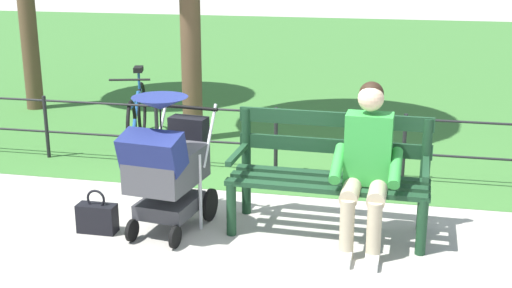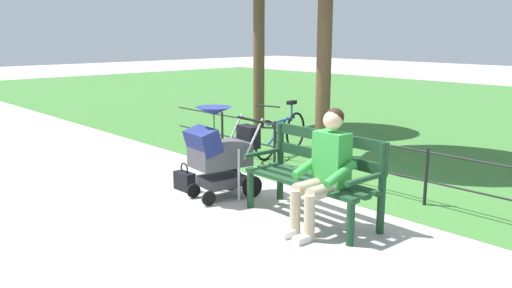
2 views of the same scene
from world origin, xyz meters
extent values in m
plane|color=#ADA89E|center=(0.00, 0.00, 0.00)|extent=(60.00, 60.00, 0.00)
cube|color=#193D23|center=(-0.69, -0.18, 0.45)|extent=(1.60, 0.15, 0.04)
cube|color=#193D23|center=(-0.68, 0.00, 0.45)|extent=(1.60, 0.15, 0.04)
cube|color=#193D23|center=(-0.68, 0.18, 0.45)|extent=(1.60, 0.15, 0.04)
cube|color=#193D23|center=(-0.69, -0.28, 0.67)|extent=(1.60, 0.09, 0.12)
cube|color=#193D23|center=(-0.69, -0.28, 0.90)|extent=(1.60, 0.09, 0.12)
cylinder|color=#193D23|center=(-1.43, 0.22, 0.23)|extent=(0.08, 0.08, 0.45)
cylinder|color=#193D23|center=(-1.44, -0.26, 0.47)|extent=(0.08, 0.08, 0.95)
cube|color=#193D23|center=(-1.43, 0.02, 0.63)|extent=(0.07, 0.56, 0.04)
cylinder|color=#193D23|center=(0.07, 0.18, 0.23)|extent=(0.08, 0.08, 0.45)
cylinder|color=#193D23|center=(0.06, -0.30, 0.47)|extent=(0.08, 0.08, 0.95)
cube|color=#193D23|center=(0.07, -0.02, 0.63)|extent=(0.07, 0.56, 0.04)
cylinder|color=tan|center=(-1.08, 0.22, 0.47)|extent=(0.15, 0.40, 0.14)
cylinder|color=tan|center=(-0.88, 0.22, 0.47)|extent=(0.15, 0.40, 0.14)
cylinder|color=tan|center=(-1.08, 0.42, 0.24)|extent=(0.11, 0.11, 0.47)
cylinder|color=tan|center=(-0.88, 0.42, 0.24)|extent=(0.11, 0.11, 0.47)
cube|color=silver|center=(-1.07, 0.50, 0.04)|extent=(0.11, 0.22, 0.07)
cube|color=silver|center=(-0.87, 0.50, 0.04)|extent=(0.11, 0.22, 0.07)
cube|color=green|center=(-0.99, 0.00, 0.75)|extent=(0.37, 0.23, 0.56)
cylinder|color=green|center=(-1.21, 0.13, 0.65)|extent=(0.10, 0.43, 0.23)
cylinder|color=green|center=(-0.77, 0.11, 0.65)|extent=(0.10, 0.43, 0.23)
sphere|color=beige|center=(-0.99, 0.00, 1.15)|extent=(0.20, 0.20, 0.20)
sphere|color=black|center=(-0.99, -0.03, 1.18)|extent=(0.19, 0.19, 0.19)
cylinder|color=black|center=(0.32, -0.08, 0.14)|extent=(0.07, 0.28, 0.28)
cylinder|color=black|center=(0.78, -0.14, 0.14)|extent=(0.07, 0.28, 0.28)
cylinder|color=black|center=(0.44, 0.51, 0.09)|extent=(0.05, 0.18, 0.18)
cylinder|color=black|center=(0.82, 0.46, 0.09)|extent=(0.05, 0.18, 0.18)
cube|color=#38383D|center=(0.59, 0.19, 0.22)|extent=(0.48, 0.57, 0.12)
cylinder|color=silver|center=(0.35, 0.12, 0.33)|extent=(0.03, 0.03, 0.65)
cylinder|color=silver|center=(0.80, 0.06, 0.33)|extent=(0.03, 0.03, 0.65)
cube|color=#47474C|center=(0.59, 0.21, 0.55)|extent=(0.54, 0.73, 0.28)
cube|color=navy|center=(0.62, 0.45, 0.75)|extent=(0.52, 0.36, 0.33)
cylinder|color=black|center=(0.54, -0.23, 0.95)|extent=(0.52, 0.10, 0.03)
cylinder|color=silver|center=(0.32, -0.10, 0.75)|extent=(0.06, 0.30, 0.49)
cylinder|color=silver|center=(0.78, -0.16, 0.75)|extent=(0.06, 0.30, 0.49)
cone|color=navy|center=(0.60, 0.29, 1.10)|extent=(0.49, 0.49, 0.10)
cylinder|color=black|center=(0.60, 0.29, 0.92)|extent=(0.01, 0.01, 0.30)
cube|color=black|center=(0.54, -0.21, 0.73)|extent=(0.34, 0.20, 0.28)
cube|color=black|center=(1.16, 0.36, 0.12)|extent=(0.32, 0.14, 0.24)
torus|color=black|center=(1.16, 0.36, 0.29)|extent=(0.16, 0.02, 0.16)
cylinder|color=black|center=(-1.28, -1.41, 0.35)|extent=(0.04, 0.04, 0.70)
cylinder|color=black|center=(0.00, -1.41, 0.35)|extent=(0.04, 0.04, 0.70)
cylinder|color=black|center=(1.28, -1.41, 0.35)|extent=(0.04, 0.04, 0.70)
cylinder|color=black|center=(2.56, -1.41, 0.35)|extent=(0.04, 0.04, 0.70)
cylinder|color=black|center=(0.00, -1.41, 0.65)|extent=(7.69, 0.02, 0.02)
cylinder|color=black|center=(0.00, -1.41, 0.30)|extent=(7.69, 0.02, 0.02)
cylinder|color=brown|center=(1.20, -2.43, 1.65)|extent=(0.24, 0.24, 3.30)
cylinder|color=brown|center=(3.91, -3.51, 1.74)|extent=(0.24, 0.24, 3.48)
torus|color=black|center=(1.62, -1.55, 0.33)|extent=(0.21, 0.65, 0.66)
torus|color=black|center=(1.88, -2.51, 0.33)|extent=(0.21, 0.65, 0.66)
cylinder|color=#1E4C8C|center=(1.75, -2.03, 0.58)|extent=(0.27, 0.88, 0.04)
cylinder|color=#1E4C8C|center=(1.73, -1.93, 0.43)|extent=(0.20, 0.62, 0.38)
cylinder|color=#1E4C8C|center=(1.85, -2.37, 0.68)|extent=(0.03, 0.03, 0.30)
cube|color=black|center=(1.85, -2.37, 0.85)|extent=(0.15, 0.22, 0.06)
cylinder|color=black|center=(1.64, -1.60, 0.88)|extent=(0.43, 0.14, 0.02)
camera|label=1|loc=(-1.19, 5.09, 2.28)|focal=47.29mm
camera|label=2|loc=(-4.33, 4.11, 2.02)|focal=36.69mm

